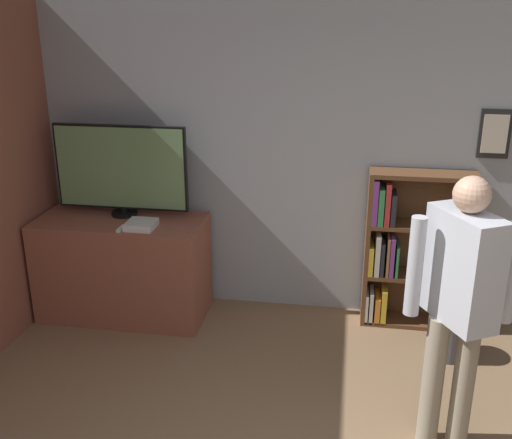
{
  "coord_description": "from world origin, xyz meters",
  "views": [
    {
      "loc": [
        0.07,
        -1.98,
        2.6
      ],
      "look_at": [
        -0.56,
        1.85,
        1.2
      ],
      "focal_mm": 42.0,
      "sensor_mm": 36.0,
      "label": 1
    }
  ],
  "objects_px": {
    "television": "(121,169)",
    "waste_bin": "(449,336)",
    "game_console": "(141,225)",
    "bookshelf": "(405,250)",
    "person": "(459,294)"
  },
  "relations": [
    {
      "from": "game_console",
      "to": "television",
      "type": "bearing_deg",
      "value": 131.39
    },
    {
      "from": "television",
      "to": "person",
      "type": "xyz_separation_m",
      "value": [
        2.56,
        -1.39,
        -0.25
      ]
    },
    {
      "from": "bookshelf",
      "to": "person",
      "type": "xyz_separation_m",
      "value": [
        0.17,
        -1.52,
        0.37
      ]
    },
    {
      "from": "television",
      "to": "waste_bin",
      "type": "bearing_deg",
      "value": -7.65
    },
    {
      "from": "game_console",
      "to": "person",
      "type": "xyz_separation_m",
      "value": [
        2.31,
        -1.11,
        0.12
      ]
    },
    {
      "from": "game_console",
      "to": "bookshelf",
      "type": "height_order",
      "value": "bookshelf"
    },
    {
      "from": "television",
      "to": "waste_bin",
      "type": "xyz_separation_m",
      "value": [
        2.73,
        -0.37,
        -1.12
      ]
    },
    {
      "from": "television",
      "to": "game_console",
      "type": "distance_m",
      "value": 0.54
    },
    {
      "from": "television",
      "to": "person",
      "type": "bearing_deg",
      "value": -28.59
    },
    {
      "from": "television",
      "to": "person",
      "type": "distance_m",
      "value": 2.92
    },
    {
      "from": "game_console",
      "to": "bookshelf",
      "type": "distance_m",
      "value": 2.19
    },
    {
      "from": "person",
      "to": "waste_bin",
      "type": "xyz_separation_m",
      "value": [
        0.17,
        1.03,
        -0.86
      ]
    },
    {
      "from": "waste_bin",
      "to": "game_console",
      "type": "bearing_deg",
      "value": 178.14
    },
    {
      "from": "bookshelf",
      "to": "person",
      "type": "bearing_deg",
      "value": -83.69
    },
    {
      "from": "person",
      "to": "television",
      "type": "bearing_deg",
      "value": -147.23
    }
  ]
}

